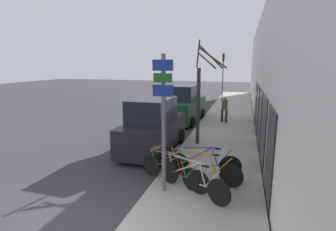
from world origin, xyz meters
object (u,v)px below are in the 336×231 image
object	(u,v)px
parked_car_1	(184,105)
bicycle_4	(204,163)
street_tree	(200,97)
bicycle_3	(200,168)
bicycle_2	(171,168)
parked_car_0	(153,127)
bicycle_0	(192,179)
traffic_light	(223,71)
pedestrian_near	(225,107)
signpost	(164,119)
bicycle_1	(173,171)

from	to	relation	value
parked_car_1	bicycle_4	bearing A→B (deg)	-69.07
street_tree	bicycle_3	bearing A→B (deg)	-80.04
bicycle_2	parked_car_0	distance (m)	3.38
bicycle_0	bicycle_3	bearing A→B (deg)	24.35
bicycle_4	parked_car_1	bearing A→B (deg)	10.05
bicycle_4	traffic_light	size ratio (longest dim) A/B	0.52
parked_car_1	street_tree	xyz separation A→B (m)	(1.83, -4.93, 1.21)
bicycle_0	pedestrian_near	size ratio (longest dim) A/B	1.38
bicycle_2	traffic_light	xyz separation A→B (m)	(0.05, 17.78, 2.49)
bicycle_3	pedestrian_near	size ratio (longest dim) A/B	1.62
signpost	street_tree	xyz separation A→B (m)	(0.20, 4.69, 0.05)
street_tree	parked_car_1	bearing A→B (deg)	110.39
parked_car_0	parked_car_1	distance (m)	5.95
signpost	bicycle_2	distance (m)	1.83
parked_car_0	street_tree	distance (m)	2.42
bicycle_2	street_tree	xyz separation A→B (m)	(0.20, 3.95, 1.73)
bicycle_3	pedestrian_near	distance (m)	8.58
signpost	parked_car_0	size ratio (longest dim) A/B	0.85
bicycle_1	bicycle_3	world-z (taller)	bicycle_3
signpost	bicycle_0	bearing A→B (deg)	4.34
bicycle_0	bicycle_2	distance (m)	1.03
street_tree	bicycle_0	bearing A→B (deg)	-82.80
bicycle_3	bicycle_4	world-z (taller)	same
bicycle_2	bicycle_3	distance (m)	0.88
bicycle_2	street_tree	world-z (taller)	street_tree
pedestrian_near	signpost	bearing A→B (deg)	103.08
parked_car_1	street_tree	distance (m)	5.40
bicycle_3	street_tree	distance (m)	4.22
bicycle_3	pedestrian_near	bearing A→B (deg)	10.10
signpost	bicycle_4	bearing A→B (deg)	55.32
bicycle_1	traffic_light	size ratio (longest dim) A/B	0.51
parked_car_0	street_tree	bearing A→B (deg)	30.63
bicycle_3	parked_car_1	distance (m)	9.09
signpost	bicycle_1	world-z (taller)	signpost
bicycle_2	traffic_light	size ratio (longest dim) A/B	0.44
bicycle_3	parked_car_0	bearing A→B (deg)	52.23
bicycle_1	pedestrian_near	size ratio (longest dim) A/B	1.45
signpost	street_tree	size ratio (longest dim) A/B	0.84
street_tree	traffic_light	world-z (taller)	street_tree
pedestrian_near	bicycle_1	bearing A→B (deg)	103.73
bicycle_1	bicycle_4	bearing A→B (deg)	-16.76
bicycle_3	bicycle_4	xyz separation A→B (m)	(0.05, 0.44, -0.00)
bicycle_1	bicycle_2	bearing A→B (deg)	52.94
parked_car_0	parked_car_1	world-z (taller)	parked_car_1
signpost	bicycle_4	distance (m)	2.32
bicycle_2	parked_car_0	xyz separation A→B (m)	(-1.60, 2.94, 0.48)
bicycle_1	bicycle_3	distance (m)	0.84
parked_car_0	parked_car_1	size ratio (longest dim) A/B	0.94
bicycle_2	bicycle_4	xyz separation A→B (m)	(0.91, 0.60, 0.02)
bicycle_4	street_tree	xyz separation A→B (m)	(-0.72, 3.36, 1.71)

